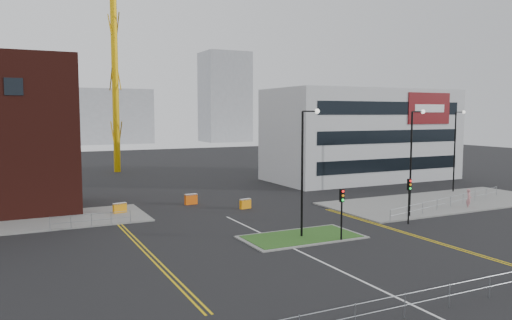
{
  "coord_description": "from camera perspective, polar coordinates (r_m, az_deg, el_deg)",
  "views": [
    {
      "loc": [
        -16.37,
        -21.92,
        8.84
      ],
      "look_at": [
        1.81,
        14.99,
        5.0
      ],
      "focal_mm": 35.0,
      "sensor_mm": 36.0,
      "label": 1
    }
  ],
  "objects": [
    {
      "name": "ground",
      "position": [
        28.75,
        10.27,
        -12.66
      ],
      "size": [
        200.0,
        200.0,
        0.0
      ],
      "primitive_type": "plane",
      "color": "black",
      "rests_on": "ground"
    },
    {
      "name": "pavement_right",
      "position": [
        53.29,
        20.44,
        -4.49
      ],
      "size": [
        24.0,
        10.0,
        0.12
      ],
      "primitive_type": "cube",
      "color": "slate",
      "rests_on": "ground"
    },
    {
      "name": "island_kerb",
      "position": [
        36.19,
        5.23,
        -8.76
      ],
      "size": [
        8.6,
        4.6,
        0.08
      ],
      "primitive_type": "cube",
      "color": "slate",
      "rests_on": "ground"
    },
    {
      "name": "grass_island",
      "position": [
        36.19,
        5.23,
        -8.73
      ],
      "size": [
        8.0,
        4.0,
        0.12
      ],
      "primitive_type": "cube",
      "color": "#274B19",
      "rests_on": "ground"
    },
    {
      "name": "office_block",
      "position": [
        68.62,
        11.96,
        2.85
      ],
      "size": [
        25.0,
        12.2,
        12.0
      ],
      "color": "#B9BCBF",
      "rests_on": "ground"
    },
    {
      "name": "streetlamp_island",
      "position": [
        35.39,
        5.61,
        -0.25
      ],
      "size": [
        1.46,
        0.36,
        9.18
      ],
      "color": "black",
      "rests_on": "ground"
    },
    {
      "name": "streetlamp_right_near",
      "position": [
        44.34,
        17.51,
        0.65
      ],
      "size": [
        1.46,
        0.36,
        9.18
      ],
      "color": "black",
      "rests_on": "ground"
    },
    {
      "name": "streetlamp_right_far",
      "position": [
        59.95,
        21.91,
        1.67
      ],
      "size": [
        1.46,
        0.36,
        9.18
      ],
      "color": "black",
      "rests_on": "ground"
    },
    {
      "name": "traffic_light_island",
      "position": [
        35.11,
        9.79,
        -5.04
      ],
      "size": [
        0.28,
        0.33,
        3.65
      ],
      "color": "black",
      "rests_on": "ground"
    },
    {
      "name": "traffic_light_right",
      "position": [
        41.69,
        17.11,
        -3.56
      ],
      "size": [
        0.28,
        0.33,
        3.65
      ],
      "color": "black",
      "rests_on": "ground"
    },
    {
      "name": "railing_front",
      "position": [
        24.21,
        19.05,
        -14.4
      ],
      "size": [
        24.05,
        0.05,
        1.1
      ],
      "color": "gray",
      "rests_on": "ground"
    },
    {
      "name": "railing_left",
      "position": [
        41.08,
        -18.3,
        -6.31
      ],
      "size": [
        6.05,
        0.05,
        1.1
      ],
      "color": "gray",
      "rests_on": "ground"
    },
    {
      "name": "railing_right",
      "position": [
        50.41,
        21.36,
        -4.24
      ],
      "size": [
        19.05,
        5.05,
        1.1
      ],
      "color": "gray",
      "rests_on": "ground"
    },
    {
      "name": "centre_line",
      "position": [
        30.3,
        7.98,
        -11.67
      ],
      "size": [
        0.15,
        30.0,
        0.01
      ],
      "primitive_type": "cube",
      "color": "silver",
      "rests_on": "ground"
    },
    {
      "name": "yellow_left_a",
      "position": [
        33.93,
        -12.95,
        -9.9
      ],
      "size": [
        0.12,
        24.0,
        0.01
      ],
      "primitive_type": "cube",
      "color": "gold",
      "rests_on": "ground"
    },
    {
      "name": "yellow_left_b",
      "position": [
        33.99,
        -12.45,
        -9.86
      ],
      "size": [
        0.12,
        24.0,
        0.01
      ],
      "primitive_type": "cube",
      "color": "gold",
      "rests_on": "ground"
    },
    {
      "name": "yellow_right_a",
      "position": [
        39.07,
        16.32,
        -7.95
      ],
      "size": [
        0.12,
        20.0,
        0.01
      ],
      "primitive_type": "cube",
      "color": "gold",
      "rests_on": "ground"
    },
    {
      "name": "yellow_right_b",
      "position": [
        39.27,
        16.64,
        -7.89
      ],
      "size": [
        0.12,
        20.0,
        0.01
      ],
      "primitive_type": "cube",
      "color": "gold",
      "rests_on": "ground"
    },
    {
      "name": "skyline_b",
      "position": [
        154.19,
        -16.44,
        4.8
      ],
      "size": [
        24.0,
        12.0,
        16.0
      ],
      "primitive_type": "cube",
      "color": "gray",
      "rests_on": "ground"
    },
    {
      "name": "skyline_c",
      "position": [
        159.3,
        -3.58,
        7.17
      ],
      "size": [
        14.0,
        12.0,
        28.0
      ],
      "primitive_type": "cube",
      "color": "gray",
      "rests_on": "ground"
    },
    {
      "name": "skyline_d",
      "position": [
        162.16,
        -23.32,
        3.89
      ],
      "size": [
        30.0,
        12.0,
        12.0
      ],
      "primitive_type": "cube",
      "color": "gray",
      "rests_on": "ground"
    },
    {
      "name": "pedestrian",
      "position": [
        50.55,
        23.15,
        -4.1
      ],
      "size": [
        0.81,
        0.76,
        1.86
      ],
      "primitive_type": "imported",
      "rotation": [
        0.0,
        0.0,
        0.62
      ],
      "color": "#CB8387",
      "rests_on": "ground"
    },
    {
      "name": "barrier_left",
      "position": [
        45.76,
        -15.31,
        -5.31
      ],
      "size": [
        1.23,
        0.63,
        0.99
      ],
      "color": "orange",
      "rests_on": "ground"
    },
    {
      "name": "barrier_mid",
      "position": [
        46.62,
        -1.23,
        -4.97
      ],
      "size": [
        1.14,
        0.56,
        0.92
      ],
      "color": "orange",
      "rests_on": "ground"
    },
    {
      "name": "barrier_right",
      "position": [
        49.18,
        -7.45,
        -4.41
      ],
      "size": [
        1.25,
        0.49,
        1.03
      ],
      "color": "#F85E0D",
      "rests_on": "ground"
    }
  ]
}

